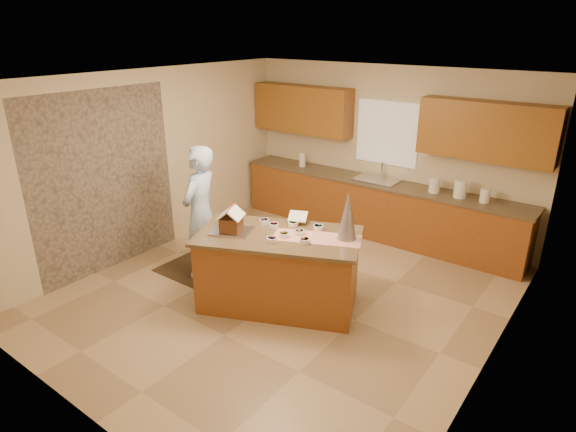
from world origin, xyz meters
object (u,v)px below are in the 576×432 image
object	(u,v)px
island_base	(279,271)
boy	(201,212)
tinsel_tree	(348,216)
gingerbread_house	(231,222)

from	to	relation	value
island_base	boy	xyz separation A→B (m)	(-1.33, 0.01, 0.47)
tinsel_tree	island_base	bearing A→B (deg)	-152.52
tinsel_tree	boy	distance (m)	2.09
island_base	gingerbread_house	bearing A→B (deg)	-174.81
gingerbread_house	tinsel_tree	bearing A→B (deg)	28.11
boy	gingerbread_house	bearing A→B (deg)	56.47
boy	island_base	bearing A→B (deg)	74.94
boy	gingerbread_house	distance (m)	0.89
boy	gingerbread_house	size ratio (longest dim) A/B	4.82
gingerbread_house	boy	bearing A→B (deg)	161.25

